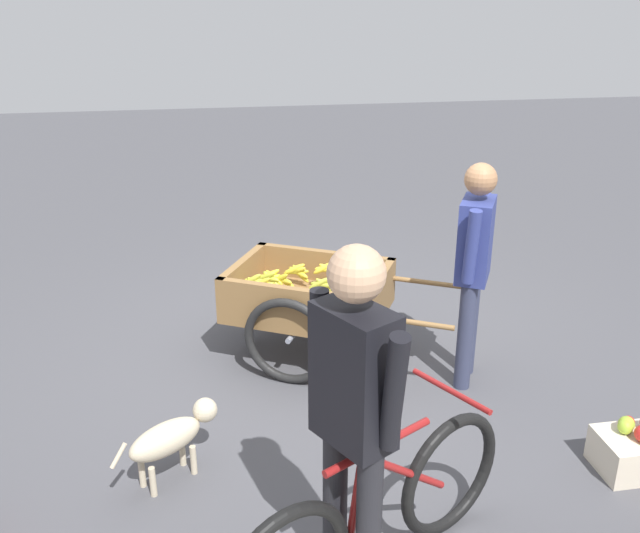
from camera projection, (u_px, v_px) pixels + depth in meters
name	position (u px, v px, depth m)	size (l,w,h in m)	color
ground_plane	(327.00, 366.00, 5.05)	(24.00, 24.00, 0.00)	#47474C
fruit_cart	(309.00, 300.00, 5.07)	(1.81, 1.45, 0.74)	olive
vendor_person	(474.00, 257.00, 4.55)	(0.34, 0.54, 1.55)	#333851
bicycle	(376.00, 516.00, 3.12)	(1.48, 0.86, 0.85)	black
cyclist_person	(354.00, 402.00, 2.78)	(0.34, 0.52, 1.68)	black
dog	(172.00, 436.00, 3.81)	(0.57, 0.43, 0.40)	beige
mixed_fruit_crate	(637.00, 450.00, 3.93)	(0.44, 0.32, 0.32)	beige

